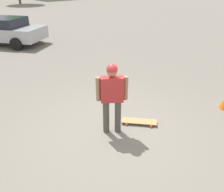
% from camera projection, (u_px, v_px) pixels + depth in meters
% --- Properties ---
extents(ground_plane, '(220.00, 220.00, 0.00)m').
position_uv_depth(ground_plane, '(112.00, 131.00, 4.99)').
color(ground_plane, gray).
extents(person, '(0.55, 0.45, 1.62)m').
position_uv_depth(person, '(112.00, 93.00, 4.54)').
color(person, '#4C4742').
rests_on(person, ground_plane).
extents(skateboard, '(0.72, 0.79, 0.07)m').
position_uv_depth(skateboard, '(139.00, 121.00, 5.23)').
color(skateboard, tan).
rests_on(skateboard, ground_plane).
extents(car_parked_near, '(3.87, 4.44, 1.37)m').
position_uv_depth(car_parked_near, '(4.00, 31.00, 11.54)').
color(car_parked_near, '#ADB2B7').
rests_on(car_parked_near, ground_plane).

